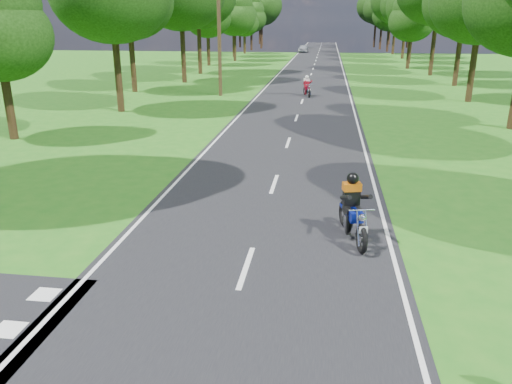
# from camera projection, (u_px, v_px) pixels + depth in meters

# --- Properties ---
(ground) EXTENTS (160.00, 160.00, 0.00)m
(ground) POSITION_uv_depth(u_px,v_px,m) (229.00, 319.00, 9.17)
(ground) COLOR #206316
(ground) RESTS_ON ground
(main_road) EXTENTS (7.00, 140.00, 0.02)m
(main_road) POSITION_uv_depth(u_px,v_px,m) (313.00, 69.00, 55.97)
(main_road) COLOR black
(main_road) RESTS_ON ground
(road_markings) EXTENTS (7.40, 140.00, 0.01)m
(road_markings) POSITION_uv_depth(u_px,v_px,m) (311.00, 70.00, 54.23)
(road_markings) COLOR silver
(road_markings) RESTS_ON main_road
(telegraph_pole) EXTENTS (1.20, 0.26, 8.00)m
(telegraph_pole) POSITION_uv_depth(u_px,v_px,m) (219.00, 37.00, 34.83)
(telegraph_pole) COLOR #382616
(telegraph_pole) RESTS_ON ground
(rider_near_blue) EXTENTS (1.09, 2.08, 1.65)m
(rider_near_blue) POSITION_uv_depth(u_px,v_px,m) (353.00, 207.00, 12.26)
(rider_near_blue) COLOR navy
(rider_near_blue) RESTS_ON main_road
(rider_far_red) EXTENTS (1.02, 1.85, 1.46)m
(rider_far_red) POSITION_uv_depth(u_px,v_px,m) (307.00, 86.00, 35.60)
(rider_far_red) COLOR #A50C26
(rider_far_red) RESTS_ON main_road
(distant_car) EXTENTS (1.71, 3.81, 1.27)m
(distant_car) POSITION_uv_depth(u_px,v_px,m) (303.00, 48.00, 83.99)
(distant_car) COLOR silver
(distant_car) RESTS_ON main_road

